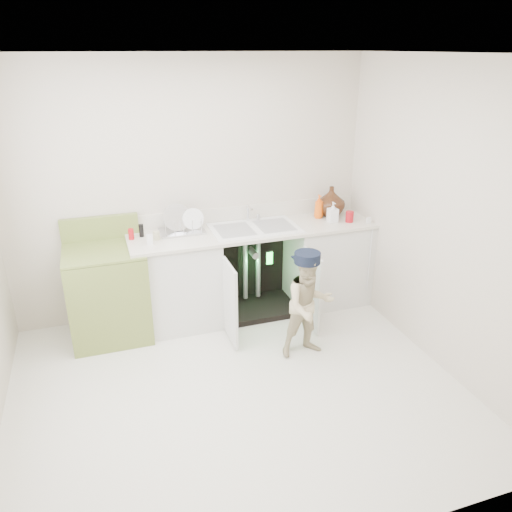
# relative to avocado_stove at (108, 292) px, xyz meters

# --- Properties ---
(ground) EXTENTS (3.50, 3.50, 0.00)m
(ground) POSITION_rel_avocado_stove_xyz_m (0.89, -1.18, -0.45)
(ground) COLOR beige
(ground) RESTS_ON ground
(room_shell) EXTENTS (6.00, 5.50, 1.26)m
(room_shell) POSITION_rel_avocado_stove_xyz_m (0.89, -1.18, 0.80)
(room_shell) COLOR beige
(room_shell) RESTS_ON ground
(counter_run) EXTENTS (2.44, 1.02, 1.21)m
(counter_run) POSITION_rel_avocado_stove_xyz_m (1.46, 0.03, 0.02)
(counter_run) COLOR silver
(counter_run) RESTS_ON ground
(avocado_stove) EXTENTS (0.70, 0.65, 1.09)m
(avocado_stove) POSITION_rel_avocado_stove_xyz_m (0.00, 0.00, 0.00)
(avocado_stove) COLOR olive
(avocado_stove) RESTS_ON ground
(repair_worker) EXTENTS (0.47, 0.75, 0.97)m
(repair_worker) POSITION_rel_avocado_stove_xyz_m (1.63, -0.88, 0.04)
(repair_worker) COLOR #CAB591
(repair_worker) RESTS_ON ground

